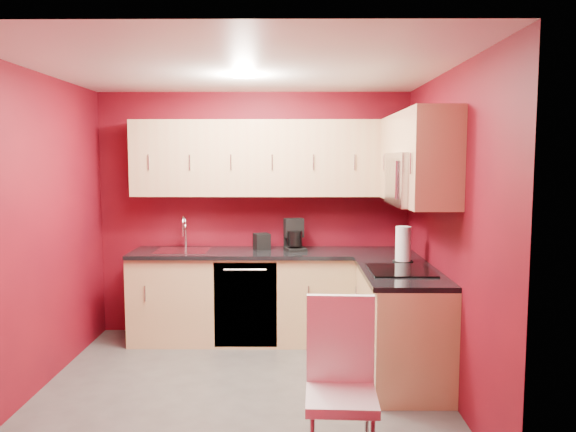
{
  "coord_description": "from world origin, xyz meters",
  "views": [
    {
      "loc": [
        0.4,
        -4.31,
        1.82
      ],
      "look_at": [
        0.36,
        0.55,
        1.32
      ],
      "focal_mm": 35.0,
      "sensor_mm": 36.0,
      "label": 1
    }
  ],
  "objects_px": {
    "microwave": "(417,179)",
    "dining_chair": "(341,389)",
    "sink": "(182,247)",
    "paper_towel": "(403,244)",
    "coffee_maker": "(295,235)",
    "napkin_holder": "(262,241)"
  },
  "relations": [
    {
      "from": "sink",
      "to": "paper_towel",
      "type": "relative_size",
      "value": 1.64
    },
    {
      "from": "paper_towel",
      "to": "dining_chair",
      "type": "distance_m",
      "value": 2.01
    },
    {
      "from": "sink",
      "to": "microwave",
      "type": "bearing_deg",
      "value": -25.6
    },
    {
      "from": "sink",
      "to": "paper_towel",
      "type": "height_order",
      "value": "sink"
    },
    {
      "from": "napkin_holder",
      "to": "paper_towel",
      "type": "bearing_deg",
      "value": -28.72
    },
    {
      "from": "sink",
      "to": "dining_chair",
      "type": "distance_m",
      "value": 2.8
    },
    {
      "from": "microwave",
      "to": "coffee_maker",
      "type": "xyz_separation_m",
      "value": [
        -0.97,
        1.02,
        -0.59
      ]
    },
    {
      "from": "sink",
      "to": "coffee_maker",
      "type": "bearing_deg",
      "value": 0.74
    },
    {
      "from": "microwave",
      "to": "sink",
      "type": "relative_size",
      "value": 1.46
    },
    {
      "from": "sink",
      "to": "coffee_maker",
      "type": "height_order",
      "value": "sink"
    },
    {
      "from": "microwave",
      "to": "coffee_maker",
      "type": "distance_m",
      "value": 1.52
    },
    {
      "from": "coffee_maker",
      "to": "paper_towel",
      "type": "height_order",
      "value": "paper_towel"
    },
    {
      "from": "napkin_holder",
      "to": "paper_towel",
      "type": "distance_m",
      "value": 1.47
    },
    {
      "from": "microwave",
      "to": "dining_chair",
      "type": "relative_size",
      "value": 0.75
    },
    {
      "from": "paper_towel",
      "to": "sink",
      "type": "bearing_deg",
      "value": 163.8
    },
    {
      "from": "dining_chair",
      "to": "napkin_holder",
      "type": "bearing_deg",
      "value": 105.75
    },
    {
      "from": "napkin_holder",
      "to": "sink",
      "type": "bearing_deg",
      "value": -172.49
    },
    {
      "from": "coffee_maker",
      "to": "microwave",
      "type": "bearing_deg",
      "value": -60.84
    },
    {
      "from": "microwave",
      "to": "napkin_holder",
      "type": "relative_size",
      "value": 4.79
    },
    {
      "from": "microwave",
      "to": "dining_chair",
      "type": "height_order",
      "value": "microwave"
    },
    {
      "from": "paper_towel",
      "to": "dining_chair",
      "type": "relative_size",
      "value": 0.31
    },
    {
      "from": "sink",
      "to": "paper_towel",
      "type": "bearing_deg",
      "value": -16.2
    }
  ]
}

